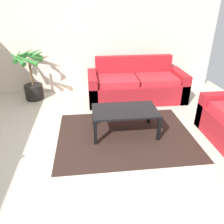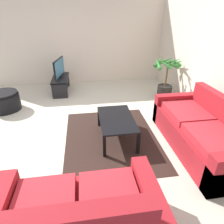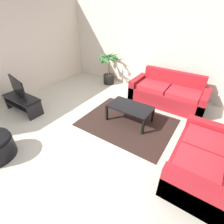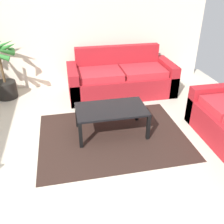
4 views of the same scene
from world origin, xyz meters
TOP-DOWN VIEW (x-y plane):
  - ground_plane at (0.00, 0.00)m, footprint 6.60×6.60m
  - wall_back at (0.00, 3.00)m, footprint 6.00×0.06m
  - couch_main at (0.99, 2.28)m, footprint 2.10×0.90m
  - coffee_table at (0.50, 0.89)m, footprint 1.05×0.61m
  - area_rug at (0.50, 0.79)m, footprint 2.20×1.70m
  - potted_palm at (-1.28, 2.55)m, footprint 0.77×0.77m

SIDE VIEW (x-z plane):
  - ground_plane at x=0.00m, z-range 0.00..0.00m
  - area_rug at x=0.50m, z-range 0.00..0.01m
  - couch_main at x=0.99m, z-range -0.15..0.75m
  - coffee_table at x=0.50m, z-range 0.16..0.59m
  - potted_palm at x=-1.28m, z-range -0.05..1.06m
  - wall_back at x=0.00m, z-range 0.00..2.70m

